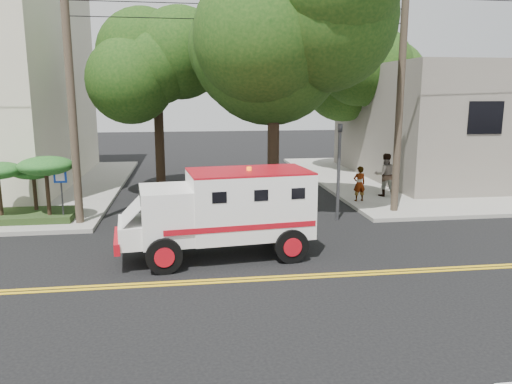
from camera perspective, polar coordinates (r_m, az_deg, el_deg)
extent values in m
plane|color=black|center=(13.02, 0.35, -9.92)|extent=(100.00, 100.00, 0.00)
cube|color=gray|center=(30.09, 22.60, 1.58)|extent=(17.00, 17.00, 0.15)
cube|color=slate|center=(30.99, 24.97, 7.38)|extent=(14.00, 12.00, 6.00)
cylinder|color=#382D23|center=(18.41, -20.35, 9.95)|extent=(0.28, 0.28, 9.00)
cylinder|color=#382D23|center=(19.92, 16.14, 10.26)|extent=(0.28, 0.28, 9.00)
cylinder|color=black|center=(18.83, 2.01, 7.61)|extent=(0.44, 0.44, 7.00)
sphere|color=black|center=(18.93, 2.08, 18.24)|extent=(5.32, 5.32, 5.32)
sphere|color=black|center=(18.51, 6.24, 20.13)|extent=(4.56, 4.56, 4.56)
cylinder|color=black|center=(24.11, -11.00, 6.56)|extent=(0.44, 0.44, 5.60)
sphere|color=black|center=(24.05, -11.26, 13.22)|extent=(3.92, 3.92, 3.92)
sphere|color=black|center=(23.48, -9.26, 14.36)|extent=(3.36, 3.36, 3.36)
cylinder|color=black|center=(29.88, 12.20, 7.73)|extent=(0.44, 0.44, 5.95)
sphere|color=black|center=(29.86, 12.44, 13.44)|extent=(4.20, 4.20, 4.20)
sphere|color=black|center=(29.64, 14.58, 14.23)|extent=(3.60, 3.60, 3.60)
cylinder|color=#3F3F42|center=(18.70, 9.42, 2.19)|extent=(0.12, 0.12, 3.60)
imported|color=#3F3F42|center=(18.53, 9.55, 6.32)|extent=(0.15, 0.18, 0.90)
cylinder|color=#3F3F42|center=(19.10, -21.27, -0.68)|extent=(0.06, 0.06, 2.00)
cube|color=#0C33A5|center=(18.90, -21.48, 1.65)|extent=(0.45, 0.03, 0.45)
cube|color=#1E3314|center=(20.16, -24.34, -2.45)|extent=(3.20, 2.00, 0.24)
cylinder|color=black|center=(19.98, -27.25, -0.24)|extent=(0.14, 0.14, 1.52)
cylinder|color=black|center=(20.34, -23.95, 0.01)|extent=(0.14, 0.14, 1.36)
ellipsoid|color=#16491B|center=(20.22, -24.12, 2.13)|extent=(1.55, 1.55, 0.54)
cylinder|color=black|center=(19.28, -22.70, 0.01)|extent=(0.14, 0.14, 1.68)
ellipsoid|color=#16491B|center=(19.13, -22.91, 2.79)|extent=(1.91, 1.91, 0.66)
cube|color=white|center=(14.50, -0.78, -1.32)|extent=(3.64, 2.40, 1.85)
cube|color=white|center=(14.19, -10.18, -2.52)|extent=(1.62, 2.08, 1.50)
cube|color=black|center=(14.07, -13.02, -1.10)|extent=(0.22, 1.50, 0.62)
cube|color=white|center=(14.27, -13.83, -4.43)|extent=(0.98, 1.84, 0.62)
cube|color=#A90D18|center=(14.33, -15.56, -5.36)|extent=(0.37, 1.90, 0.31)
cube|color=#A90D18|center=(14.33, -0.79, 2.39)|extent=(3.64, 2.40, 0.05)
cylinder|color=black|center=(13.47, -10.47, -7.19)|extent=(1.00, 0.39, 0.97)
cylinder|color=black|center=(15.36, -11.01, -4.89)|extent=(1.00, 0.39, 0.97)
cylinder|color=black|center=(14.12, 4.03, -6.15)|extent=(1.00, 0.39, 0.97)
cylinder|color=black|center=(15.93, 1.78, -4.09)|extent=(1.00, 0.39, 0.97)
imported|color=gray|center=(21.66, 11.72, 0.94)|extent=(0.59, 0.42, 1.50)
imported|color=gray|center=(22.97, 14.52, 1.92)|extent=(1.00, 0.82, 1.92)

